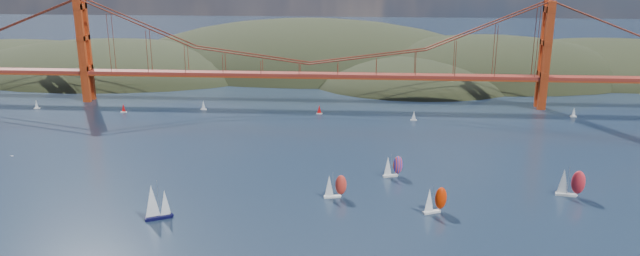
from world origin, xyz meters
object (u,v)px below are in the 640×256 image
object	(u,v)px
racer_0	(335,186)
racer_1	(435,200)
sloop_navy	(156,202)
racer_rwb	(393,166)
racer_2	(570,182)

from	to	relation	value
racer_0	racer_1	bearing A→B (deg)	-30.43
sloop_navy	racer_rwb	world-z (taller)	sloop_navy
racer_2	racer_rwb	bearing A→B (deg)	176.90
racer_2	sloop_navy	bearing A→B (deg)	-157.54
sloop_navy	racer_rwb	distance (m)	85.24
racer_1	racer_2	bearing A→B (deg)	-5.01
racer_1	racer_2	size ratio (longest dim) A/B	0.89
racer_1	racer_rwb	distance (m)	33.50
racer_0	racer_1	xyz separation A→B (m)	(31.96, -10.25, 0.23)
racer_2	racer_rwb	xyz separation A→B (m)	(-58.69, 14.43, -0.85)
racer_0	racer_rwb	world-z (taller)	racer_0
racer_2	racer_rwb	world-z (taller)	racer_2
racer_0	racer_rwb	bearing A→B (deg)	33.67
racer_1	racer_2	distance (m)	49.84
sloop_navy	racer_2	world-z (taller)	sloop_navy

